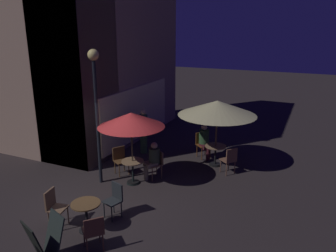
{
  "coord_description": "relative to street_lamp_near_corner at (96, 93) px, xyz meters",
  "views": [
    {
      "loc": [
        -6.68,
        -5.09,
        4.62
      ],
      "look_at": [
        2.48,
        -0.95,
        1.6
      ],
      "focal_mm": 35.67,
      "sensor_mm": 36.0,
      "label": 1
    }
  ],
  "objects": [
    {
      "name": "cafe_chair_5",
      "position": [
        -2.39,
        -0.38,
        -2.24
      ],
      "size": [
        0.46,
        0.46,
        0.93
      ],
      "rotation": [
        0.0,
        0.0,
        -1.4
      ],
      "color": "brown",
      "rests_on": "ground"
    },
    {
      "name": "cafe_chair_4",
      "position": [
        -1.44,
        -1.46,
        -2.27
      ],
      "size": [
        0.48,
        0.48,
        0.88
      ],
      "rotation": [
        0.0,
        0.0,
        2.83
      ],
      "color": "black",
      "rests_on": "ground"
    },
    {
      "name": "cafe_chair_6",
      "position": [
        -2.79,
        -1.81,
        -2.29
      ],
      "size": [
        0.59,
        0.59,
        0.84
      ],
      "rotation": [
        0.0,
        0.0,
        0.84
      ],
      "color": "#502E24",
      "rests_on": "ground"
    },
    {
      "name": "cafe_chair_0",
      "position": [
        1.02,
        -1.42,
        -2.26
      ],
      "size": [
        0.58,
        0.58,
        0.88
      ],
      "rotation": [
        0.0,
        0.0,
        2.51
      ],
      "color": "brown",
      "rests_on": "ground"
    },
    {
      "name": "patron_seated_1",
      "position": [
        3.18,
        -2.27,
        -2.08
      ],
      "size": [
        0.53,
        0.54,
        1.27
      ],
      "rotation": [
        0.0,
        0.0,
        -2.28
      ],
      "color": "#451820",
      "rests_on": "ground"
    },
    {
      "name": "street_lamp_near_corner",
      "position": [
        0.0,
        0.0,
        0.0
      ],
      "size": [
        0.32,
        0.32,
        4.02
      ],
      "color": "black",
      "rests_on": "ground"
    },
    {
      "name": "patio_umbrella_0",
      "position": [
        0.34,
        -0.94,
        -0.79
      ],
      "size": [
        1.97,
        1.97,
        2.23
      ],
      "color": "black",
      "rests_on": "ground"
    },
    {
      "name": "cafe_chair_2",
      "position": [
        2.19,
        -3.45,
        -2.25
      ],
      "size": [
        0.57,
        0.57,
        0.9
      ],
      "rotation": [
        0.0,
        0.0,
        0.88
      ],
      "color": "brown",
      "rests_on": "ground"
    },
    {
      "name": "cafe_chair_1",
      "position": [
        0.81,
        -0.2,
        -2.27
      ],
      "size": [
        0.58,
        0.58,
        0.88
      ],
      "rotation": [
        0.0,
        0.0,
        -2.14
      ],
      "color": "brown",
      "rests_on": "ground"
    },
    {
      "name": "patron_standing_2",
      "position": [
        2.75,
        -0.02,
        -1.94
      ],
      "size": [
        0.31,
        0.31,
        1.69
      ],
      "rotation": [
        0.0,
        0.0,
        2.86
      ],
      "color": "#2D4B2D",
      "rests_on": "ground"
    },
    {
      "name": "cafe_building",
      "position": [
        2.74,
        3.43,
        1.32
      ],
      "size": [
        7.32,
        8.19,
        8.24
      ],
      "color": "#977965",
      "rests_on": "ground"
    },
    {
      "name": "cafe_table_0",
      "position": [
        0.34,
        -0.94,
        -2.28
      ],
      "size": [
        0.67,
        0.67,
        0.74
      ],
      "color": "black",
      "rests_on": "ground"
    },
    {
      "name": "cafe_chair_3",
      "position": [
        3.27,
        -2.17,
        -2.24
      ],
      "size": [
        0.62,
        0.62,
        0.92
      ],
      "rotation": [
        0.0,
        0.0,
        -2.28
      ],
      "color": "#603315",
      "rests_on": "ground"
    },
    {
      "name": "cafe_table_1",
      "position": [
        2.7,
        -2.82,
        -2.28
      ],
      "size": [
        0.72,
        0.72,
        0.71
      ],
      "color": "black",
      "rests_on": "ground"
    },
    {
      "name": "cafe_table_2",
      "position": [
        -2.25,
        -1.2,
        -2.29
      ],
      "size": [
        0.68,
        0.68,
        0.72
      ],
      "color": "black",
      "rests_on": "ground"
    },
    {
      "name": "patio_umbrella_1",
      "position": [
        2.7,
        -2.82,
        -0.76
      ],
      "size": [
        2.6,
        2.6,
        2.28
      ],
      "color": "black",
      "rests_on": "ground"
    },
    {
      "name": "ground_plane",
      "position": [
        -1.0,
        -0.64,
        -2.8
      ],
      "size": [
        60.0,
        60.0,
        0.0
      ],
      "primitive_type": "plane",
      "color": "#2C2424"
    },
    {
      "name": "patron_seated_0",
      "position": [
        0.9,
        -1.34,
        -2.12
      ],
      "size": [
        0.54,
        0.5,
        1.19
      ],
      "rotation": [
        0.0,
        0.0,
        2.51
      ],
      "color": "#7E7055",
      "rests_on": "ground"
    },
    {
      "name": "menu_sandwich_board",
      "position": [
        -3.49,
        -1.14,
        -2.29
      ],
      "size": [
        0.82,
        0.75,
        0.99
      ],
      "rotation": [
        0.0,
        0.0,
        -0.36
      ],
      "color": "#1F2724",
      "rests_on": "ground"
    }
  ]
}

